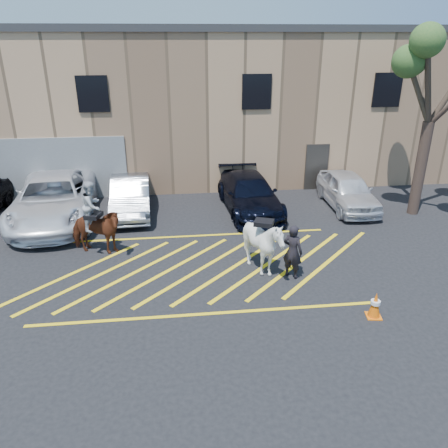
{
  "coord_description": "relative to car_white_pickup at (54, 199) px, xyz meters",
  "views": [
    {
      "loc": [
        -0.72,
        -12.55,
        6.83
      ],
      "look_at": [
        0.77,
        0.2,
        1.3
      ],
      "focal_mm": 35.0,
      "sensor_mm": 36.0,
      "label": 1
    }
  ],
  "objects": [
    {
      "name": "car_white_suv",
      "position": [
        12.19,
        0.07,
        -0.15
      ],
      "size": [
        1.82,
        4.37,
        1.48
      ],
      "primitive_type": "imported",
      "rotation": [
        0.0,
        0.0,
        -0.02
      ],
      "color": "white",
      "rests_on": "ground"
    },
    {
      "name": "car_white_pickup",
      "position": [
        0.0,
        0.0,
        0.0
      ],
      "size": [
        3.45,
        6.59,
        1.77
      ],
      "primitive_type": "imported",
      "rotation": [
        0.0,
        0.0,
        0.08
      ],
      "color": "white",
      "rests_on": "ground"
    },
    {
      "name": "traffic_cone",
      "position": [
        9.9,
        -7.86,
        -0.52
      ],
      "size": [
        0.44,
        0.44,
        0.73
      ],
      "color": "orange",
      "rests_on": "ground"
    },
    {
      "name": "handler",
      "position": [
        8.26,
        -5.55,
        -0.03
      ],
      "size": [
        0.74,
        0.72,
        1.72
      ],
      "primitive_type": "imported",
      "rotation": [
        0.0,
        0.0,
        2.43
      ],
      "color": "black",
      "rests_on": "ground"
    },
    {
      "name": "car_silver_sedan",
      "position": [
        2.97,
        0.48,
        -0.15
      ],
      "size": [
        1.78,
        4.53,
        1.47
      ],
      "primitive_type": "imported",
      "rotation": [
        0.0,
        0.0,
        0.05
      ],
      "color": "gray",
      "rests_on": "ground"
    },
    {
      "name": "hatching_zone",
      "position": [
        5.56,
        -4.73,
        -0.88
      ],
      "size": [
        12.6,
        5.12,
        0.01
      ],
      "color": "yellow",
      "rests_on": "ground"
    },
    {
      "name": "warehouse",
      "position": [
        5.55,
        7.56,
        2.77
      ],
      "size": [
        32.42,
        10.2,
        7.3
      ],
      "color": "tan",
      "rests_on": "ground"
    },
    {
      "name": "car_blue_suv",
      "position": [
        7.91,
        0.12,
        -0.14
      ],
      "size": [
        2.45,
        5.26,
        1.49
      ],
      "primitive_type": "imported",
      "rotation": [
        0.0,
        0.0,
        0.07
      ],
      "color": "black",
      "rests_on": "ground"
    },
    {
      "name": "saddled_white",
      "position": [
        7.43,
        -5.17,
        0.07
      ],
      "size": [
        2.06,
        2.16,
        1.89
      ],
      "color": "silver",
      "rests_on": "ground"
    },
    {
      "name": "tree",
      "position": [
        14.68,
        -0.99,
        4.81
      ],
      "size": [
        3.99,
        4.37,
        7.31
      ],
      "color": "#423028",
      "rests_on": "ground"
    },
    {
      "name": "mounted_bay",
      "position": [
        2.1,
        -3.22,
        0.15
      ],
      "size": [
        2.11,
        1.41,
        2.56
      ],
      "color": "brown",
      "rests_on": "ground"
    },
    {
      "name": "ground",
      "position": [
        5.56,
        -4.43,
        -0.89
      ],
      "size": [
        90.0,
        90.0,
        0.0
      ],
      "primitive_type": "plane",
      "color": "black",
      "rests_on": "ground"
    }
  ]
}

